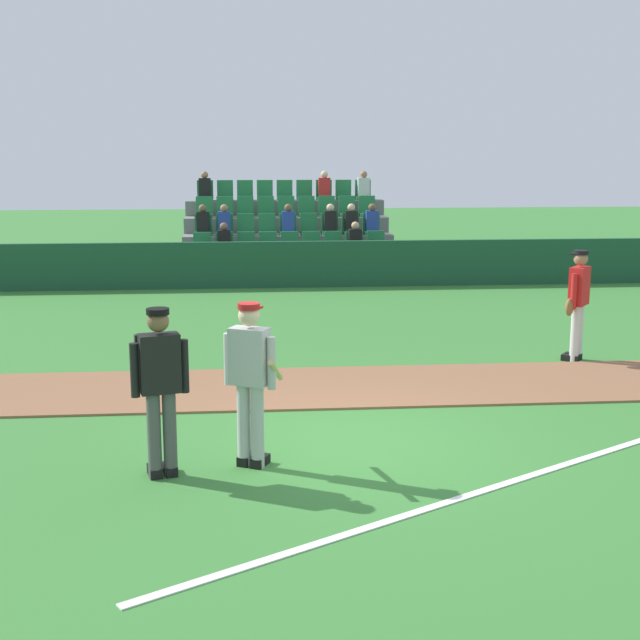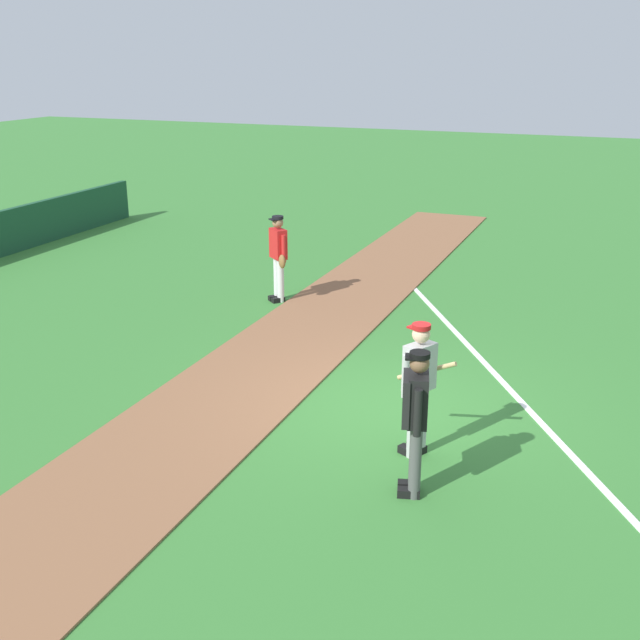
# 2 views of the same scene
# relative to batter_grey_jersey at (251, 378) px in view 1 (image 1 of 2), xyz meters

# --- Properties ---
(ground_plane) EXTENTS (80.00, 80.00, 0.00)m
(ground_plane) POSITION_rel_batter_grey_jersey_xyz_m (1.13, 0.72, -0.97)
(ground_plane) COLOR #387A33
(infield_dirt_path) EXTENTS (28.00, 2.18, 0.03)m
(infield_dirt_path) POSITION_rel_batter_grey_jersey_xyz_m (1.13, 3.05, -0.95)
(infield_dirt_path) COLOR brown
(infield_dirt_path) RESTS_ON ground
(foul_line_chalk) EXTENTS (10.33, 6.29, 0.01)m
(foul_line_chalk) POSITION_rel_batter_grey_jersey_xyz_m (4.13, 0.22, -0.96)
(foul_line_chalk) COLOR white
(foul_line_chalk) RESTS_ON ground
(dugout_fence) EXTENTS (20.00, 0.16, 1.12)m
(dugout_fence) POSITION_rel_batter_grey_jersey_xyz_m (1.13, 12.27, -0.41)
(dugout_fence) COLOR #19472D
(dugout_fence) RESTS_ON ground
(stadium_bleachers) EXTENTS (5.55, 3.80, 2.70)m
(stadium_bleachers) POSITION_rel_batter_grey_jersey_xyz_m (1.13, 14.57, -0.21)
(stadium_bleachers) COLOR slate
(stadium_bleachers) RESTS_ON ground
(batter_grey_jersey) EXTENTS (0.63, 0.79, 1.76)m
(batter_grey_jersey) POSITION_rel_batter_grey_jersey_xyz_m (0.00, 0.00, 0.00)
(batter_grey_jersey) COLOR #B2B2B2
(batter_grey_jersey) RESTS_ON ground
(umpire_home_plate) EXTENTS (0.57, 0.38, 1.76)m
(umpire_home_plate) POSITION_rel_batter_grey_jersey_xyz_m (-0.92, -0.21, 0.03)
(umpire_home_plate) COLOR #4C4C4C
(umpire_home_plate) RESTS_ON ground
(runner_red_jersey) EXTENTS (0.53, 0.53, 1.76)m
(runner_red_jersey) POSITION_rel_batter_grey_jersey_xyz_m (5.16, 4.32, -0.01)
(runner_red_jersey) COLOR silver
(runner_red_jersey) RESTS_ON ground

